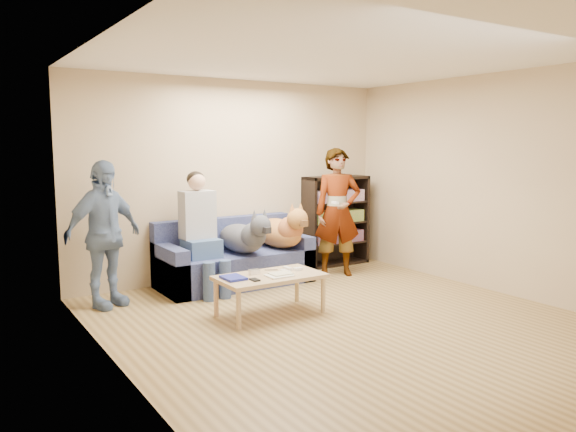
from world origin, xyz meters
TOP-DOWN VIEW (x-y plane):
  - ground at (0.00, 0.00)m, footprint 5.00×5.00m
  - ceiling at (0.00, 0.00)m, footprint 5.00×5.00m
  - wall_back at (0.00, 2.50)m, footprint 4.50×0.00m
  - wall_left at (-2.25, 0.00)m, footprint 0.00×5.00m
  - wall_right at (2.25, 0.00)m, footprint 0.00×5.00m
  - blanket at (0.52, 1.97)m, footprint 0.36×0.30m
  - person_standing_right at (1.16, 1.77)m, footprint 0.74×0.62m
  - person_standing_left at (-1.88, 1.95)m, footprint 1.02×0.72m
  - held_controller at (0.96, 1.57)m, footprint 0.05×0.12m
  - notebook_blue at (-0.92, 0.79)m, footprint 0.20×0.26m
  - papers at (-0.47, 0.64)m, footprint 0.26×0.20m
  - magazine at (-0.44, 0.66)m, footprint 0.22×0.17m
  - camera_silver at (-0.64, 0.86)m, footprint 0.11×0.06m
  - controller_a at (-0.24, 0.84)m, footprint 0.04×0.13m
  - controller_b at (-0.16, 0.76)m, footprint 0.09×0.06m
  - headphone_cup_a at (-0.32, 0.72)m, footprint 0.07×0.07m
  - headphone_cup_b at (-0.32, 0.80)m, footprint 0.07×0.07m
  - pen_orange at (-0.54, 0.58)m, footprint 0.13×0.06m
  - pen_black at (-0.40, 0.92)m, footprint 0.13×0.08m
  - wallet at (-0.77, 0.62)m, footprint 0.07×0.12m
  - sofa at (-0.25, 2.10)m, footprint 1.90×0.85m
  - person_seated at (-0.74, 1.97)m, footprint 0.40×0.73m
  - dog_gray at (-0.20, 1.87)m, footprint 0.41×1.25m
  - dog_tan at (0.38, 1.94)m, footprint 0.43×1.18m
  - coffee_table at (-0.52, 0.74)m, footprint 1.10×0.60m
  - bookshelf at (1.55, 2.33)m, footprint 1.00×0.34m

SIDE VIEW (x-z plane):
  - ground at x=0.00m, z-range 0.00..0.00m
  - sofa at x=-0.25m, z-range -0.13..0.69m
  - coffee_table at x=-0.52m, z-range 0.16..0.58m
  - pen_orange at x=-0.54m, z-range 0.42..0.43m
  - pen_black at x=-0.40m, z-range 0.42..0.43m
  - papers at x=-0.47m, z-range 0.42..0.43m
  - wallet at x=-0.77m, z-range 0.42..0.43m
  - headphone_cup_a at x=-0.32m, z-range 0.42..0.44m
  - headphone_cup_b at x=-0.32m, z-range 0.42..0.44m
  - notebook_blue at x=-0.92m, z-range 0.42..0.45m
  - controller_a at x=-0.24m, z-range 0.42..0.45m
  - controller_b at x=-0.16m, z-range 0.42..0.45m
  - magazine at x=-0.44m, z-range 0.43..0.45m
  - camera_silver at x=-0.64m, z-range 0.42..0.47m
  - blanket at x=0.52m, z-range 0.43..0.55m
  - dog_gray at x=-0.20m, z-range 0.34..0.93m
  - dog_tan at x=0.38m, z-range 0.33..0.96m
  - bookshelf at x=1.55m, z-range 0.03..1.33m
  - person_seated at x=-0.74m, z-range 0.04..1.51m
  - person_standing_left at x=-1.88m, z-range 0.00..1.60m
  - person_standing_right at x=1.16m, z-range 0.00..1.71m
  - held_controller at x=0.96m, z-range 1.00..1.03m
  - wall_back at x=0.00m, z-range -0.95..3.55m
  - wall_left at x=-2.25m, z-range -1.20..3.80m
  - wall_right at x=2.25m, z-range -1.20..3.80m
  - ceiling at x=0.00m, z-range 2.60..2.60m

